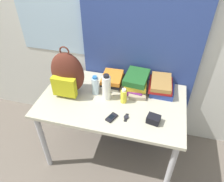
{
  "coord_description": "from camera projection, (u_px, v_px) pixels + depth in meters",
  "views": [
    {
      "loc": [
        0.36,
        -1.02,
        2.02
      ],
      "look_at": [
        0.0,
        0.37,
        0.84
      ],
      "focal_mm": 35.0,
      "sensor_mm": 36.0,
      "label": 1
    }
  ],
  "objects": [
    {
      "name": "backpack",
      "position": [
        67.0,
        74.0,
        1.89
      ],
      "size": [
        0.3,
        0.21,
        0.45
      ],
      "color": "#512319",
      "rests_on": "desk"
    },
    {
      "name": "ground_plane",
      "position": [
        102.0,
        181.0,
        2.11
      ],
      "size": [
        12.0,
        12.0,
        0.0
      ],
      "primitive_type": "plane",
      "color": "#665B51"
    },
    {
      "name": "sunglasses_case",
      "position": [
        137.0,
        97.0,
        1.92
      ],
      "size": [
        0.16,
        0.08,
        0.04
      ],
      "color": "gray",
      "rests_on": "desk"
    },
    {
      "name": "book_stack_right",
      "position": [
        161.0,
        86.0,
        1.97
      ],
      "size": [
        0.24,
        0.28,
        0.12
      ],
      "color": "navy",
      "rests_on": "desk"
    },
    {
      "name": "book_stack_left",
      "position": [
        112.0,
        80.0,
        2.06
      ],
      "size": [
        0.21,
        0.25,
        0.1
      ],
      "color": "silver",
      "rests_on": "desk"
    },
    {
      "name": "book_stack_center",
      "position": [
        136.0,
        81.0,
        2.0
      ],
      "size": [
        0.22,
        0.29,
        0.15
      ],
      "color": "#6B2370",
      "rests_on": "desk"
    },
    {
      "name": "curtain_blue",
      "position": [
        142.0,
        28.0,
        1.87
      ],
      "size": [
        1.08,
        0.04,
        2.5
      ],
      "color": "navy",
      "rests_on": "ground_plane"
    },
    {
      "name": "cell_phone",
      "position": [
        112.0,
        117.0,
        1.75
      ],
      "size": [
        0.09,
        0.11,
        0.02
      ],
      "color": "black",
      "rests_on": "desk"
    },
    {
      "name": "sunscreen_bottle",
      "position": [
        124.0,
        96.0,
        1.86
      ],
      "size": [
        0.05,
        0.05,
        0.14
      ],
      "color": "yellow",
      "rests_on": "desk"
    },
    {
      "name": "wall_back",
      "position": [
        124.0,
        24.0,
        1.94
      ],
      "size": [
        6.0,
        0.06,
        2.5
      ],
      "color": "beige",
      "rests_on": "ground_plane"
    },
    {
      "name": "sports_bottle",
      "position": [
        106.0,
        87.0,
        1.87
      ],
      "size": [
        0.07,
        0.07,
        0.25
      ],
      "color": "white",
      "rests_on": "desk"
    },
    {
      "name": "camera_pouch",
      "position": [
        153.0,
        119.0,
        1.7
      ],
      "size": [
        0.11,
        0.1,
        0.06
      ],
      "color": "black",
      "rests_on": "desk"
    },
    {
      "name": "wristwatch",
      "position": [
        126.0,
        117.0,
        1.75
      ],
      "size": [
        0.04,
        0.09,
        0.01
      ],
      "color": "black",
      "rests_on": "desk"
    },
    {
      "name": "desk",
      "position": [
        112.0,
        107.0,
        1.98
      ],
      "size": [
        1.27,
        0.74,
        0.74
      ],
      "color": "#B7B299",
      "rests_on": "ground_plane"
    },
    {
      "name": "water_bottle",
      "position": [
        95.0,
        86.0,
        1.94
      ],
      "size": [
        0.06,
        0.06,
        0.19
      ],
      "color": "silver",
      "rests_on": "desk"
    }
  ]
}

